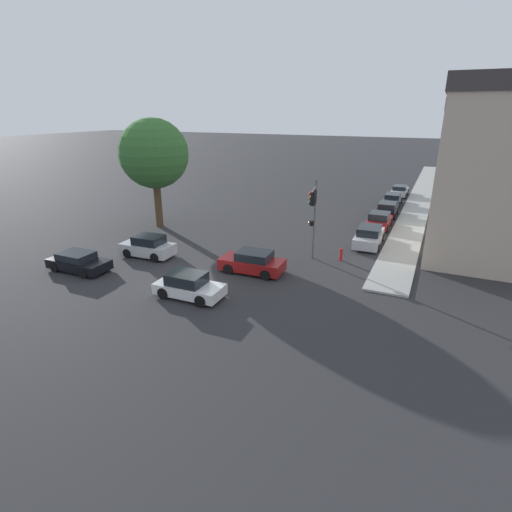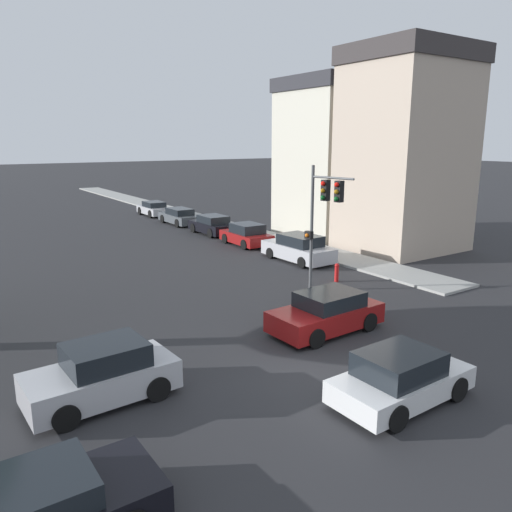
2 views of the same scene
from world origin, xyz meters
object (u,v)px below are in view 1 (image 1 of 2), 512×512
at_px(crossing_car_3, 253,262).
at_px(parked_car_2, 387,210).
at_px(street_tree, 154,154).
at_px(fire_hydrant, 341,254).
at_px(crossing_car_0, 189,286).
at_px(parked_car_0, 369,236).
at_px(parked_car_3, 393,199).
at_px(parked_car_1, 379,220).
at_px(parked_car_4, 400,191).
at_px(crossing_car_1, 148,247).
at_px(traffic_signal, 313,206).
at_px(crossing_car_2, 78,262).

distance_m(crossing_car_3, parked_car_2, 20.05).
distance_m(street_tree, crossing_car_3, 15.24).
height_order(street_tree, fire_hydrant, street_tree).
height_order(crossing_car_0, parked_car_2, crossing_car_0).
distance_m(crossing_car_0, parked_car_2, 25.20).
height_order(parked_car_0, parked_car_3, parked_car_0).
bearing_deg(parked_car_3, parked_car_1, 179.89).
height_order(street_tree, parked_car_2, street_tree).
height_order(parked_car_1, fire_hydrant, parked_car_1).
relative_size(parked_car_2, parked_car_4, 1.03).
relative_size(crossing_car_1, crossing_car_3, 0.92).
xyz_separation_m(crossing_car_1, parked_car_3, (14.02, 24.97, -0.10)).
relative_size(traffic_signal, parked_car_1, 1.45).
bearing_deg(crossing_car_1, parked_car_4, -117.53).
relative_size(crossing_car_3, parked_car_3, 0.94).
height_order(parked_car_0, parked_car_2, parked_car_0).
height_order(crossing_car_1, parked_car_0, crossing_car_1).
height_order(crossing_car_1, fire_hydrant, crossing_car_1).
bearing_deg(parked_car_1, traffic_signal, 165.15).
bearing_deg(crossing_car_0, crossing_car_1, 144.40).
height_order(traffic_signal, fire_hydrant, traffic_signal).
bearing_deg(parked_car_2, crossing_car_1, 143.64).
height_order(crossing_car_0, parked_car_4, crossing_car_0).
distance_m(parked_car_0, parked_car_1, 5.41).
bearing_deg(traffic_signal, crossing_car_1, 9.98).
bearing_deg(traffic_signal, parked_car_1, -115.36).
bearing_deg(parked_car_3, fire_hydrant, 176.55).
relative_size(crossing_car_0, fire_hydrant, 4.34).
xyz_separation_m(crossing_car_1, crossing_car_2, (-2.43, -4.16, -0.14)).
relative_size(parked_car_2, fire_hydrant, 4.60).
height_order(parked_car_3, parked_car_4, parked_car_3).
xyz_separation_m(crossing_car_3, fire_hydrant, (4.77, 4.61, -0.21)).
height_order(traffic_signal, crossing_car_1, traffic_signal).
distance_m(crossing_car_0, parked_car_4, 35.93).
bearing_deg(parked_car_3, crossing_car_0, 165.10).
distance_m(crossing_car_2, parked_car_3, 33.45).
bearing_deg(parked_car_1, street_tree, 114.06).
distance_m(parked_car_3, parked_car_4, 5.72).
bearing_deg(crossing_car_3, street_tree, -29.53).
bearing_deg(parked_car_1, crossing_car_1, 137.16).
relative_size(traffic_signal, fire_hydrant, 6.19).
height_order(crossing_car_2, parked_car_0, parked_car_0).
relative_size(street_tree, parked_car_2, 2.25).
bearing_deg(parked_car_2, parked_car_4, -0.57).
xyz_separation_m(crossing_car_1, parked_car_1, (14.09, 14.88, -0.07)).
height_order(crossing_car_1, parked_car_3, crossing_car_1).
bearing_deg(parked_car_1, crossing_car_0, 159.07).
xyz_separation_m(street_tree, traffic_signal, (15.40, -2.88, -2.54)).
relative_size(parked_car_4, fire_hydrant, 4.48).
relative_size(parked_car_1, fire_hydrant, 4.26).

